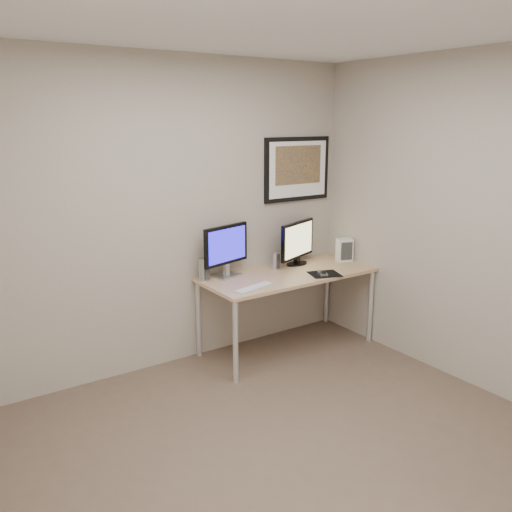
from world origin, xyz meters
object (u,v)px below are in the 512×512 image
Objects in this scene: fan_unit at (344,250)px; speaker_left at (203,270)px; framed_art at (297,169)px; monitor_tv at (297,242)px; keyboard at (254,287)px; desk at (288,280)px; speaker_right at (275,261)px; monitor_large at (226,249)px.

speaker_left is at bearing -167.39° from fan_unit.
speaker_left is at bearing -173.87° from framed_art.
monitor_tv is 1.30× the size of keyboard.
framed_art is at bearing 43.46° from desk.
fan_unit is (0.74, -0.14, 0.03)m from speaker_right.
desk is 2.13× the size of framed_art.
monitor_large is at bearing 154.28° from speaker_right.
speaker_right is at bearing -23.42° from speaker_left.
keyboard is (0.24, -0.42, -0.09)m from speaker_left.
speaker_left is (-0.23, 0.00, -0.16)m from monitor_large.
speaker_right is at bearing 24.13° from keyboard.
monitor_tv is (-0.11, -0.16, -0.67)m from framed_art.
desk is 3.22× the size of monitor_large.
monitor_large reaches higher than speaker_left.
keyboard reaches higher than desk.
speaker_right is 0.72× the size of fan_unit.
desk is at bearing -165.26° from monitor_tv.
speaker_left is at bearing 165.01° from monitor_large.
speaker_right is 0.41× the size of keyboard.
monitor_tv reaches higher than fan_unit.
desk is 3.14× the size of monitor_tv.
monitor_tv is 1.00m from speaker_left.
fan_unit is at bearing -31.19° from speaker_right.
monitor_large reaches higher than desk.
framed_art reaches higher than fan_unit.
speaker_left is at bearing 155.73° from speaker_right.
speaker_right is (0.73, -0.05, -0.02)m from speaker_left.
speaker_left is 1.25× the size of speaker_right.
framed_art is at bearing -13.72° from speaker_left.
speaker_left is 0.49m from keyboard.
speaker_left is 0.51× the size of keyboard.
framed_art is 0.69m from monitor_tv.
monitor_large reaches higher than keyboard.
speaker_left is (-0.75, 0.21, 0.16)m from desk.
monitor_large is 0.28m from speaker_left.
fan_unit is (0.37, -0.30, -0.78)m from framed_art.
monitor_tv reaches higher than speaker_right.
framed_art is at bearing 18.65° from keyboard.
monitor_tv is at bearing -18.90° from speaker_right.
keyboard is at bearing -157.79° from desk.
fan_unit is at bearing -38.17° from monitor_tv.
speaker_left is (-0.99, 0.04, -0.12)m from monitor_tv.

